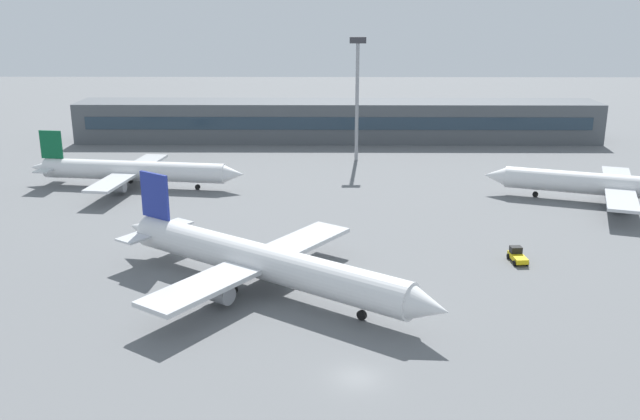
# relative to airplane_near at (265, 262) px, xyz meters

# --- Properties ---
(ground_plane) EXTENTS (400.00, 400.00, 0.00)m
(ground_plane) POSITION_rel_airplane_near_xyz_m (9.52, 21.32, -3.39)
(ground_plane) COLOR slate
(terminal_building) EXTENTS (118.47, 12.13, 9.00)m
(terminal_building) POSITION_rel_airplane_near_xyz_m (9.52, 86.62, 1.11)
(terminal_building) COLOR #4C5156
(terminal_building) RESTS_ON ground_plane
(airplane_near) EXTENTS (38.67, 29.58, 11.11)m
(airplane_near) POSITION_rel_airplane_near_xyz_m (0.00, 0.00, 0.00)
(airplane_near) COLOR silver
(airplane_near) RESTS_ON ground_plane
(airplane_mid) EXTENTS (38.72, 27.67, 9.90)m
(airplane_mid) POSITION_rel_airplane_near_xyz_m (52.25, 35.09, -0.37)
(airplane_mid) COLOR silver
(airplane_mid) RESTS_ON ground_plane
(airplane_far) EXTENTS (38.75, 27.21, 9.59)m
(airplane_far) POSITION_rel_airplane_near_xyz_m (-26.21, 44.51, -0.47)
(airplane_far) COLOR silver
(airplane_far) RESTS_ON ground_plane
(baggage_tug_yellow) EXTENTS (2.05, 3.71, 1.75)m
(baggage_tug_yellow) POSITION_rel_airplane_near_xyz_m (30.71, 9.27, -2.59)
(baggage_tug_yellow) COLOR yellow
(baggage_tug_yellow) RESTS_ON ground_plane
(floodlight_tower_west) EXTENTS (3.20, 0.80, 24.35)m
(floodlight_tower_west) POSITION_rel_airplane_near_xyz_m (12.94, 65.88, 10.78)
(floodlight_tower_west) COLOR gray
(floodlight_tower_west) RESTS_ON ground_plane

